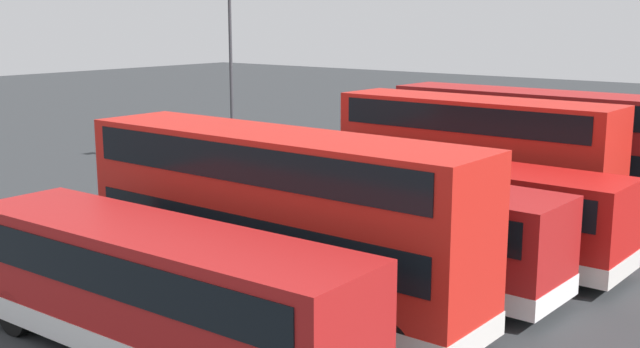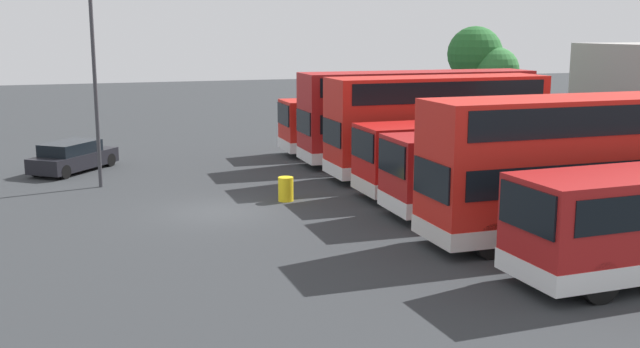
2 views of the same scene
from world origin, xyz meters
name	(u,v)px [view 2 (image 2 of 2)]	position (x,y,z in m)	size (l,w,h in m)	color
ground_plane	(218,212)	(0.00, 0.00, 0.00)	(140.00, 140.00, 0.00)	#2D3033
bus_single_deck_near_end	(384,122)	(-10.67, 11.26, 1.62)	(2.87, 11.39, 2.95)	red
bus_double_decker_second	(417,114)	(-7.26, 11.60, 2.45)	(2.78, 12.00, 4.55)	#A51919
bus_double_decker_third	(437,123)	(-3.44, 10.72, 2.45)	(2.64, 10.09, 4.55)	red
bus_single_deck_fourth	(495,153)	(0.22, 11.48, 1.62)	(2.69, 11.71, 2.95)	#B71411
bus_single_deck_fifth	(532,167)	(3.42, 11.11, 1.62)	(2.79, 11.33, 2.95)	#A51919
bus_double_decker_sixth	(592,162)	(7.10, 10.76, 2.45)	(2.62, 11.39, 4.55)	red
car_hatchback_silver	(73,157)	(-10.04, -4.94, 0.70)	(4.67, 4.26, 1.43)	black
lamp_post_tall	(94,69)	(-5.96, -3.88, 4.98)	(0.70, 0.30, 8.58)	#38383D
waste_bin_yellow	(286,189)	(-0.90, 2.88, 0.47)	(0.60, 0.60, 0.95)	yellow
tree_leftmost	(475,54)	(-21.52, 23.05, 4.83)	(3.96, 3.96, 6.84)	#4C3823
tree_rightmost	(496,71)	(-20.11, 23.96, 3.70)	(3.31, 3.31, 5.37)	#4C3823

